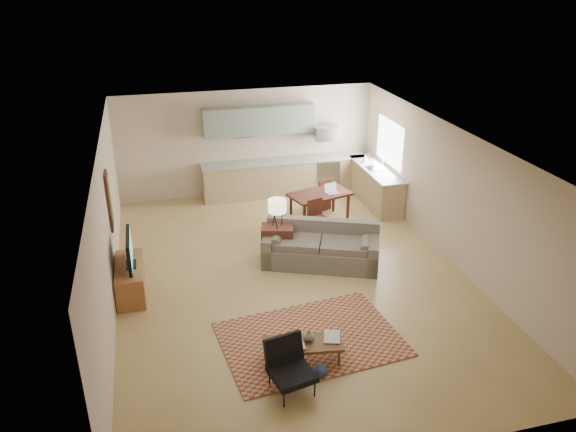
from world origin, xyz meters
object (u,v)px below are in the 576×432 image
object	(u,v)px
armchair	(292,369)
dining_table	(320,207)
sofa	(321,245)
console_table	(277,243)
tv_credenza	(130,279)
coffee_table	(303,352)

from	to	relation	value
armchair	dining_table	world-z (taller)	armchair
sofa	dining_table	world-z (taller)	sofa
sofa	armchair	world-z (taller)	sofa
console_table	tv_credenza	bearing A→B (deg)	-153.53
sofa	dining_table	xyz separation A→B (m)	(0.58, 1.97, -0.06)
coffee_table	armchair	distance (m)	0.68
tv_credenza	console_table	xyz separation A→B (m)	(2.88, 0.60, 0.08)
tv_credenza	console_table	distance (m)	2.94
coffee_table	console_table	bearing A→B (deg)	91.51
coffee_table	dining_table	world-z (taller)	dining_table
coffee_table	console_table	xyz separation A→B (m)	(0.38, 3.24, 0.19)
tv_credenza	console_table	size ratio (longest dim) A/B	1.72
console_table	dining_table	bearing A→B (deg)	63.46
console_table	dining_table	xyz separation A→B (m)	(1.38, 1.57, -0.02)
tv_credenza	armchair	bearing A→B (deg)	-55.75
armchair	tv_credenza	size ratio (longest dim) A/B	0.60
dining_table	armchair	bearing A→B (deg)	-127.05
coffee_table	console_table	size ratio (longest dim) A/B	1.62
tv_credenza	dining_table	bearing A→B (deg)	27.02
sofa	tv_credenza	xyz separation A→B (m)	(-3.68, -0.20, -0.12)
sofa	tv_credenza	distance (m)	3.68
dining_table	console_table	bearing A→B (deg)	-147.16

